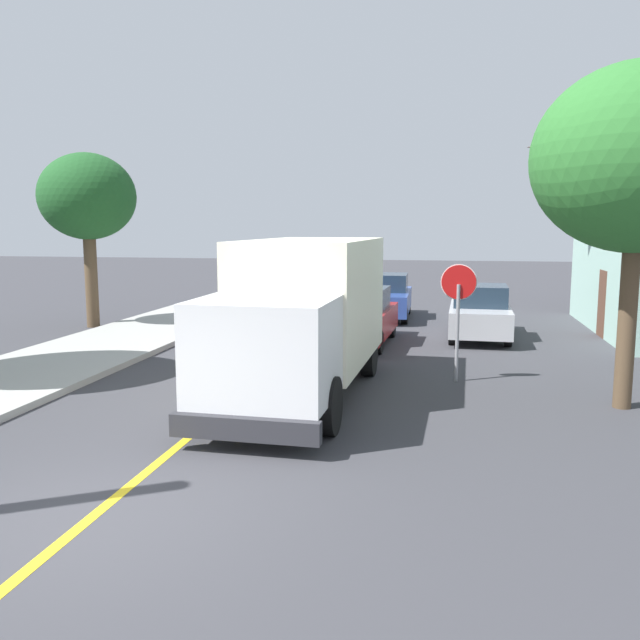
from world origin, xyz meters
TOP-DOWN VIEW (x-y plane):
  - ground_plane at (0.00, 0.00)m, footprint 120.00×120.00m
  - centre_line_yellow at (0.00, 10.00)m, footprint 0.16×56.00m
  - box_truck at (1.30, 6.41)m, footprint 2.63×7.25m
  - parked_car_near at (1.64, 12.49)m, footprint 2.00×4.48m
  - parked_car_mid at (1.91, 18.14)m, footprint 1.87×4.43m
  - parked_van_across at (5.20, 14.21)m, footprint 1.92×4.45m
  - stop_sign at (4.42, 8.16)m, footprint 0.80×0.10m
  - street_tree_far_side at (7.55, 6.53)m, footprint 3.87×3.87m
  - street_tree_down_block at (-7.84, 14.04)m, footprint 3.23×3.23m

SIDE VIEW (x-z plane):
  - ground_plane at x=0.00m, z-range 0.00..0.00m
  - centre_line_yellow at x=0.00m, z-range 0.00..0.01m
  - parked_car_near at x=1.64m, z-range -0.04..1.63m
  - parked_car_mid at x=1.91m, z-range -0.04..1.63m
  - parked_van_across at x=5.20m, z-range -0.04..1.63m
  - box_truck at x=1.30m, z-range 0.17..3.37m
  - stop_sign at x=4.42m, z-range 0.53..3.18m
  - street_tree_down_block at x=-7.84m, z-range 1.45..7.36m
  - street_tree_far_side at x=7.55m, z-range 1.47..7.93m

